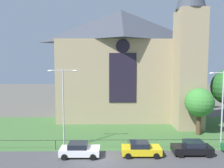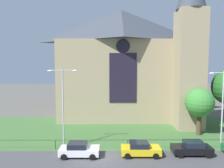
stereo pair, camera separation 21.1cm
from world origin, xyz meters
name	(u,v)px [view 1 (the left image)]	position (x,y,z in m)	size (l,w,h in m)	color
ground	(104,130)	(0.00, 10.00, 0.00)	(160.00, 160.00, 0.00)	#56544C
road_asphalt	(101,168)	(0.00, -2.00, 0.00)	(120.00, 8.00, 0.01)	#424244
grass_verge	(104,134)	(0.00, 8.00, 0.00)	(120.00, 20.00, 0.01)	#3D6633
church_building	(125,62)	(3.76, 18.36, 10.27)	(23.20, 16.20, 26.00)	tan
iron_railing	(128,141)	(2.99, 2.50, 0.98)	(33.63, 0.07, 1.13)	black
tree_right_near	(199,103)	(13.36, 7.62, 4.53)	(3.97, 3.97, 6.58)	#4C3823
streetlamp_near	(63,100)	(-4.39, 2.40, 5.85)	(3.37, 0.26, 9.36)	#B2B2B7
streetlamp_far	(223,101)	(13.77, 2.40, 5.70)	(3.37, 0.26, 9.08)	#B2B2B7
parked_car_white	(79,150)	(-2.37, 0.58, 0.74)	(4.22, 2.05, 1.51)	silver
parked_car_yellow	(141,149)	(4.21, 0.75, 0.74)	(4.22, 2.07, 1.51)	gold
parked_car_black	(192,148)	(9.86, 0.95, 0.74)	(4.22, 2.07, 1.51)	black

